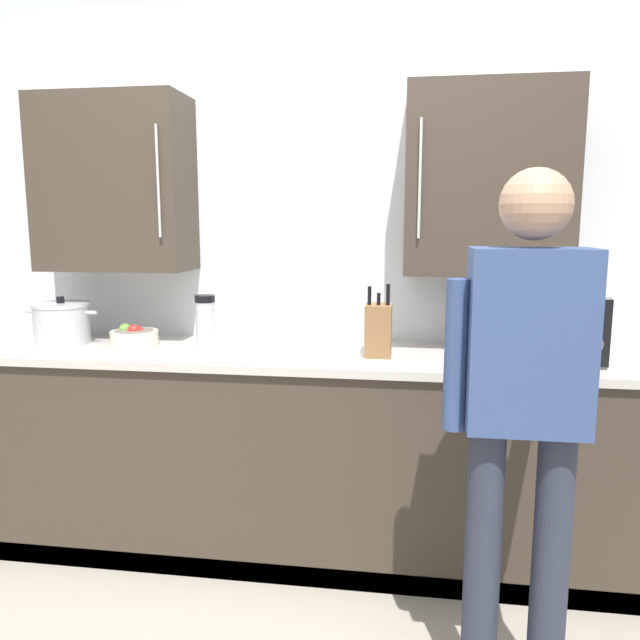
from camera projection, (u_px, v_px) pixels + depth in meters
back_wall_tiled at (299, 244)px, 2.91m from camera, size 3.42×0.44×2.56m
counter_unit at (289, 453)px, 2.77m from camera, size 3.13×0.62×0.94m
microwave_oven at (529, 324)px, 2.55m from camera, size 0.50×0.75×0.28m
thermos_flask at (206, 322)px, 2.72m from camera, size 0.09×0.09×0.24m
stock_pot at (62, 323)px, 2.85m from camera, size 0.35×0.26×0.22m
knife_block at (378, 329)px, 2.59m from camera, size 0.11×0.15×0.31m
fruit_bowl at (134, 336)px, 2.80m from camera, size 0.21×0.21×0.10m
person_figure at (525, 399)px, 1.79m from camera, size 0.45×0.62×1.65m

